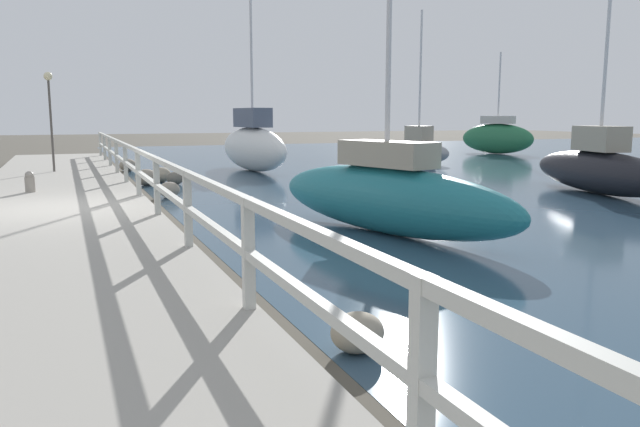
# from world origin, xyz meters

# --- Properties ---
(ground_plane) EXTENTS (120.00, 120.00, 0.00)m
(ground_plane) POSITION_xyz_m (0.00, 0.00, 0.00)
(ground_plane) COLOR #4C473D
(dock_walkway) EXTENTS (3.57, 36.00, 0.30)m
(dock_walkway) POSITION_xyz_m (0.00, 0.00, 0.15)
(dock_walkway) COLOR #9E998E
(dock_walkway) RESTS_ON ground
(railing) EXTENTS (0.10, 32.50, 1.02)m
(railing) POSITION_xyz_m (1.69, 0.00, 0.99)
(railing) COLOR beige
(railing) RESTS_ON dock_walkway
(boulder_far_strip) EXTENTS (0.61, 0.55, 0.45)m
(boulder_far_strip) POSITION_xyz_m (2.35, 11.21, 0.23)
(boulder_far_strip) COLOR gray
(boulder_far_strip) RESTS_ON ground
(boulder_near_dock) EXTENTS (0.52, 0.47, 0.39)m
(boulder_near_dock) POSITION_xyz_m (2.59, 3.09, 0.19)
(boulder_near_dock) COLOR gray
(boulder_near_dock) RESTS_ON ground
(boulder_mid_strip) EXTENTS (0.64, 0.58, 0.48)m
(boulder_mid_strip) POSITION_xyz_m (2.39, 6.09, 0.24)
(boulder_mid_strip) COLOR gray
(boulder_mid_strip) RESTS_ON ground
(boulder_water_edge) EXTENTS (0.47, 0.43, 0.36)m
(boulder_water_edge) POSITION_xyz_m (2.46, -8.03, 0.18)
(boulder_water_edge) COLOR gray
(boulder_water_edge) RESTS_ON ground
(boulder_downstream) EXTENTS (0.62, 0.55, 0.46)m
(boulder_downstream) POSITION_xyz_m (2.92, 6.85, 0.23)
(boulder_downstream) COLOR gray
(boulder_downstream) RESTS_ON ground
(boulder_upstream) EXTENTS (0.51, 0.46, 0.39)m
(boulder_upstream) POSITION_xyz_m (3.20, 5.94, 0.19)
(boulder_upstream) COLOR #666056
(boulder_upstream) RESTS_ON ground
(mooring_bollard) EXTENTS (0.22, 0.22, 0.48)m
(mooring_bollard) POSITION_xyz_m (-0.56, 2.94, 0.54)
(mooring_bollard) COLOR gray
(mooring_bollard) RESTS_ON dock_walkway
(dock_lamp) EXTENTS (0.26, 0.26, 3.05)m
(dock_lamp) POSITION_xyz_m (-0.11, 8.50, 2.54)
(dock_lamp) COLOR #514C47
(dock_lamp) RESTS_ON dock_walkway
(sailboat_teal) EXTENTS (2.43, 5.73, 6.54)m
(sailboat_teal) POSITION_xyz_m (5.31, -3.23, 0.67)
(sailboat_teal) COLOR #1E707A
(sailboat_teal) RESTS_ON water_surface
(sailboat_white) EXTENTS (1.55, 5.73, 6.70)m
(sailboat_white) POSITION_xyz_m (6.64, 9.55, 0.93)
(sailboat_white) COLOR white
(sailboat_white) RESTS_ON water_surface
(sailboat_gray) EXTENTS (1.80, 3.44, 6.28)m
(sailboat_gray) POSITION_xyz_m (14.06, 10.15, 0.63)
(sailboat_gray) COLOR gray
(sailboat_gray) RESTS_ON water_surface
(sailboat_black) EXTENTS (2.38, 6.00, 6.72)m
(sailboat_black) POSITION_xyz_m (13.14, -0.36, 0.67)
(sailboat_black) COLOR black
(sailboat_black) RESTS_ON water_surface
(sailboat_green) EXTENTS (2.61, 4.13, 5.31)m
(sailboat_green) POSITION_xyz_m (21.66, 14.72, 0.88)
(sailboat_green) COLOR #236B42
(sailboat_green) RESTS_ON water_surface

